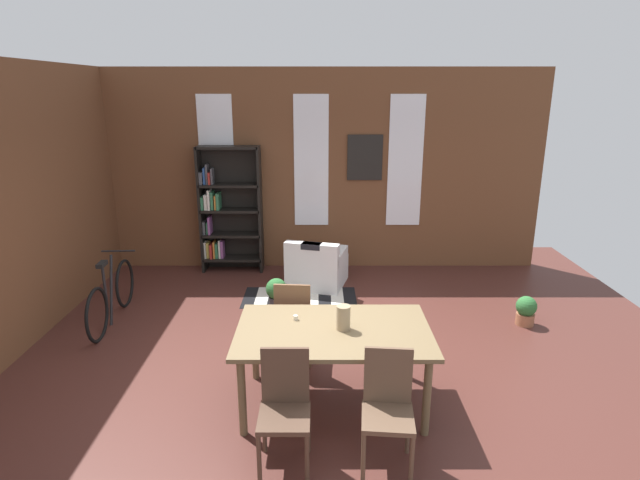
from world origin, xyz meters
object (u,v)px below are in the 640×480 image
object	(u,v)px
vase_on_table	(343,318)
potted_plant_corner	(525,310)
dining_table	(333,337)
potted_plant_by_shelf	(276,293)
dining_chair_near_right	(387,405)
dining_chair_far_left	(293,319)
bookshelf_tall	(226,210)
dining_chair_near_left	(284,405)
armchair_white	(316,268)
bicycle_second	(111,297)

from	to	relation	value
vase_on_table	potted_plant_corner	bearing A→B (deg)	35.35
dining_table	potted_plant_by_shelf	distance (m)	2.29
dining_chair_near_right	dining_chair_far_left	size ratio (longest dim) A/B	1.00
bookshelf_tall	dining_chair_far_left	bearing A→B (deg)	-67.71
potted_plant_corner	dining_chair_near_left	bearing A→B (deg)	-139.34
vase_on_table	dining_chair_near_left	world-z (taller)	vase_on_table
dining_chair_near_left	potted_plant_corner	distance (m)	3.81
dining_table	dining_chair_near_left	bearing A→B (deg)	-117.17
armchair_white	dining_chair_near_left	bearing A→B (deg)	-93.34
bookshelf_tall	armchair_white	distance (m)	1.77
bookshelf_tall	armchair_white	world-z (taller)	bookshelf_tall
dining_chair_far_left	potted_plant_corner	xyz separation A→B (m)	(2.89, 0.92, -0.32)
potted_plant_by_shelf	potted_plant_corner	bearing A→B (deg)	-7.77
dining_table	vase_on_table	bearing A→B (deg)	0.00
dining_table	dining_chair_near_left	xyz separation A→B (m)	(-0.40, -0.78, -0.19)
vase_on_table	dining_chair_near_left	size ratio (longest dim) A/B	0.24
dining_chair_near_left	bicycle_second	xyz separation A→B (m)	(-2.39, 2.59, -0.18)
dining_chair_near_left	potted_plant_by_shelf	size ratio (longest dim) A/B	2.10
armchair_white	bicycle_second	world-z (taller)	bicycle_second
potted_plant_corner	dining_table	bearing A→B (deg)	-145.63
potted_plant_corner	dining_chair_near_right	bearing A→B (deg)	-130.01
dining_chair_far_left	potted_plant_corner	size ratio (longest dim) A/B	2.51
dining_chair_near_right	dining_chair_near_left	distance (m)	0.80
vase_on_table	bicycle_second	xyz separation A→B (m)	(-2.88, 1.81, -0.56)
vase_on_table	potted_plant_by_shelf	world-z (taller)	vase_on_table
armchair_white	vase_on_table	bearing A→B (deg)	-85.06
vase_on_table	dining_chair_far_left	world-z (taller)	vase_on_table
armchair_white	potted_plant_corner	bearing A→B (deg)	-26.95
armchair_white	dining_chair_near_right	bearing A→B (deg)	-81.37
vase_on_table	bicycle_second	bearing A→B (deg)	147.77
dining_chair_far_left	bicycle_second	distance (m)	2.60
vase_on_table	dining_chair_near_left	bearing A→B (deg)	-122.10
vase_on_table	dining_chair_far_left	distance (m)	0.99
dining_table	bookshelf_tall	world-z (taller)	bookshelf_tall
vase_on_table	potted_plant_corner	size ratio (longest dim) A/B	0.60
bookshelf_tall	dining_chair_near_left	bearing A→B (deg)	-74.85
dining_table	bicycle_second	xyz separation A→B (m)	(-2.79, 1.81, -0.36)
dining_chair_near_right	bookshelf_tall	distance (m)	4.99
dining_chair_near_right	dining_chair_far_left	distance (m)	1.75
dining_chair_near_left	dining_table	bearing A→B (deg)	62.83
vase_on_table	potted_plant_corner	xyz separation A→B (m)	(2.39, 1.70, -0.70)
dining_table	vase_on_table	size ratio (longest dim) A/B	7.78
bicycle_second	dining_chair_near_left	bearing A→B (deg)	-47.30
armchair_white	potted_plant_by_shelf	distance (m)	1.06
dining_table	potted_plant_corner	bearing A→B (deg)	34.37
dining_chair_far_left	potted_plant_by_shelf	size ratio (longest dim) A/B	2.10
bookshelf_tall	armchair_white	size ratio (longest dim) A/B	2.08
vase_on_table	dining_chair_near_right	xyz separation A→B (m)	(0.32, -0.78, -0.38)
bicycle_second	dining_table	bearing A→B (deg)	-33.04
vase_on_table	bicycle_second	size ratio (longest dim) A/B	0.14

